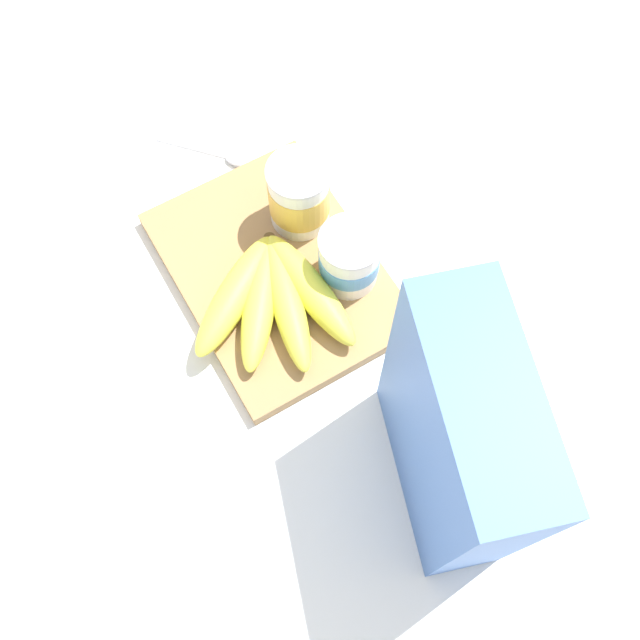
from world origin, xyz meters
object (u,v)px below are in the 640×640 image
Objects in this scene: cutting_board at (277,272)px; cereal_box at (457,439)px; yogurt_cup_front at (299,195)px; yogurt_cup_back at (349,258)px; banana_bunch at (274,297)px; spoon at (219,154)px.

cutting_board is 1.07× the size of cereal_box.
cereal_box reaches higher than yogurt_cup_front.
banana_bunch is (-0.01, -0.09, -0.02)m from yogurt_cup_back.
cereal_box is at bearing 6.20° from cutting_board.
yogurt_cup_front is 1.18× the size of yogurt_cup_back.
cutting_board is at bearing -125.64° from yogurt_cup_back.
cereal_box is at bearing -4.73° from yogurt_cup_front.
yogurt_cup_front is (-0.05, 0.06, 0.06)m from cutting_board.
yogurt_cup_back is at bearing 11.52° from spoon.
spoon is (-0.23, 0.04, -0.03)m from banana_bunch.
yogurt_cup_front is 0.87× the size of spoon.
cutting_board is 0.05m from banana_bunch.
yogurt_cup_front is 0.12m from banana_bunch.
banana_bunch is 0.24m from spoon.
cereal_box reaches higher than spoon.
yogurt_cup_back is at bearing 54.36° from cutting_board.
yogurt_cup_front is at bearing -166.58° from cereal_box.
yogurt_cup_back is at bearing 83.31° from banana_bunch.
cutting_board is 0.10m from yogurt_cup_back.
spoon is (-0.48, -0.01, -0.14)m from cereal_box.
yogurt_cup_front is (-0.34, 0.03, -0.07)m from cereal_box.
yogurt_cup_back is 0.25m from spoon.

